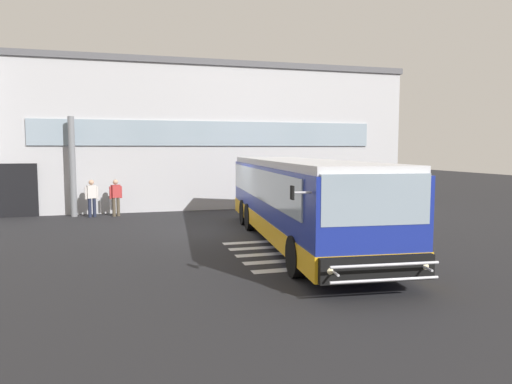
% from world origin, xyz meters
% --- Properties ---
extents(ground_plane, '(80.00, 90.00, 0.02)m').
position_xyz_m(ground_plane, '(0.00, 0.00, -0.01)').
color(ground_plane, '#232326').
rests_on(ground_plane, ground).
extents(bay_paint_stripes, '(4.40, 3.96, 0.01)m').
position_xyz_m(bay_paint_stripes, '(2.00, -4.20, 0.00)').
color(bay_paint_stripes, silver).
rests_on(bay_paint_stripes, ground).
extents(terminal_building, '(24.65, 13.80, 7.42)m').
position_xyz_m(terminal_building, '(-0.69, 11.64, 3.70)').
color(terminal_building, '#B7B7BC').
rests_on(terminal_building, ground).
extents(entry_support_column, '(0.28, 0.28, 4.49)m').
position_xyz_m(entry_support_column, '(-5.47, 5.40, 2.25)').
color(entry_support_column, slate).
rests_on(entry_support_column, ground).
extents(bus_main_foreground, '(4.03, 12.25, 2.70)m').
position_xyz_m(bus_main_foreground, '(2.23, -2.84, 1.34)').
color(bus_main_foreground, navy).
rests_on(bus_main_foreground, ground).
extents(passenger_near_column, '(0.57, 0.32, 1.68)m').
position_xyz_m(passenger_near_column, '(-4.67, 5.00, 0.93)').
color(passenger_near_column, '#1E2338').
rests_on(passenger_near_column, ground).
extents(passenger_by_doorway, '(0.55, 0.48, 1.68)m').
position_xyz_m(passenger_by_doorway, '(-3.65, 5.01, 0.96)').
color(passenger_by_doorway, '#4C4233').
rests_on(passenger_by_doorway, ground).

